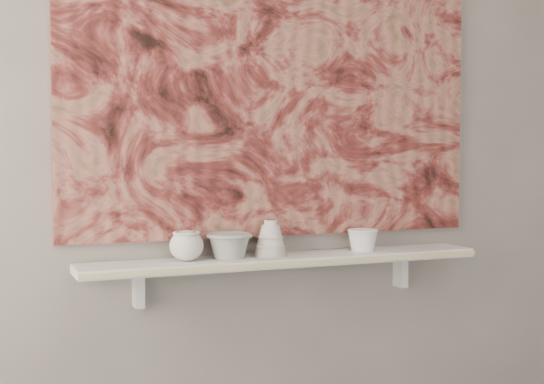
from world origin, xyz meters
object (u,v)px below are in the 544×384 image
bowl_white (363,240)px  painting (277,76)px  bell_vessel (270,238)px  bowl_grey (229,245)px  cup_cream (186,246)px  shelf (286,260)px

bowl_white → painting: bearing=164.7°
painting → bell_vessel: bearing=-125.4°
bowl_grey → cup_cream: size_ratio=1.38×
cup_cream → painting: bearing=13.0°
painting → bell_vessel: 0.56m
painting → bowl_grey: (-0.20, -0.08, -0.57)m
painting → shelf: bearing=-90.0°
shelf → bowl_grey: bowl_grey is taller
shelf → bell_vessel: 0.10m
bell_vessel → shelf: bearing=0.0°
cup_cream → bowl_grey: bearing=0.0°
painting → bowl_grey: size_ratio=9.97×
bell_vessel → bowl_white: size_ratio=1.13×
shelf → painting: painting is taller
shelf → painting: size_ratio=0.93×
bowl_grey → cup_cream: (-0.14, 0.00, 0.01)m
painting → bell_vessel: (-0.06, -0.08, -0.55)m
shelf → bowl_white: (0.29, 0.00, 0.05)m
bell_vessel → bowl_white: (0.35, 0.00, -0.02)m
bowl_grey → cup_cream: bearing=180.0°
shelf → painting: 0.63m
painting → cup_cream: size_ratio=13.79×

